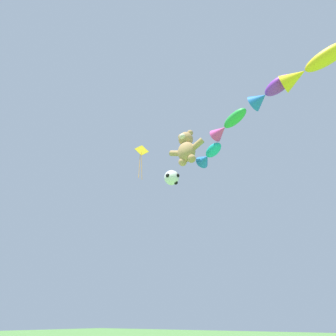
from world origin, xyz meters
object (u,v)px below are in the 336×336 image
Objects in this scene: teddy_bear_kite at (186,148)px; fish_kite_emerald at (227,125)px; fish_kite_violet at (268,93)px; fish_kite_teal at (209,155)px; fish_kite_goldfin at (310,68)px; soccer_ball_kite at (172,178)px; diamond_kite at (141,154)px.

fish_kite_emerald is (2.53, -0.25, 0.09)m from teddy_bear_kite.
teddy_bear_kite is 4.82m from fish_kite_violet.
fish_kite_goldfin is at bearing -20.85° from fish_kite_teal.
soccer_ball_kite is 2.50m from fish_kite_teal.
fish_kite_teal is at bearing 158.15° from fish_kite_violet.
soccer_ball_kite is at bearing -161.60° from teddy_bear_kite.
fish_kite_goldfin is at bearing -7.84° from soccer_ball_kite.
soccer_ball_kite is 6.04m from fish_kite_violet.
teddy_bear_kite is 1.17× the size of fish_kite_teal.
fish_kite_teal is at bearing 40.32° from teddy_bear_kite.
teddy_bear_kite is 0.87× the size of fish_kite_goldfin.
teddy_bear_kite reaches higher than fish_kite_emerald.
fish_kite_emerald is (1.57, -1.06, 0.51)m from fish_kite_teal.
teddy_bear_kite is at bearing -9.50° from diamond_kite.
diamond_kite reaches higher than fish_kite_violet.
fish_kite_teal is 0.94× the size of fish_kite_violet.
fish_kite_goldfin is (5.44, -2.07, 0.63)m from fish_kite_teal.
teddy_bear_kite is 2.59× the size of soccer_ball_kite.
fish_kite_violet is 0.79× the size of fish_kite_goldfin.
fish_kite_goldfin reaches higher than fish_kite_teal.
fish_kite_emerald is 0.75× the size of diamond_kite.
fish_kite_teal is 0.86× the size of fish_kite_emerald.
soccer_ball_kite is at bearing 172.16° from fish_kite_goldfin.
fish_kite_goldfin is at bearing -10.53° from diamond_kite.
fish_kite_violet is (5.55, -0.44, 2.33)m from soccer_ball_kite.
fish_kite_violet is 0.68× the size of diamond_kite.
soccer_ball_kite is 0.29× the size of diamond_kite.
teddy_bear_kite reaches higher than fish_kite_teal.
fish_kite_teal is 1.97m from fish_kite_emerald.
fish_kite_emerald is 6.75m from diamond_kite.
fish_kite_teal is at bearing 159.15° from fish_kite_goldfin.
fish_kite_emerald is at bearing 0.27° from soccer_ball_kite.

